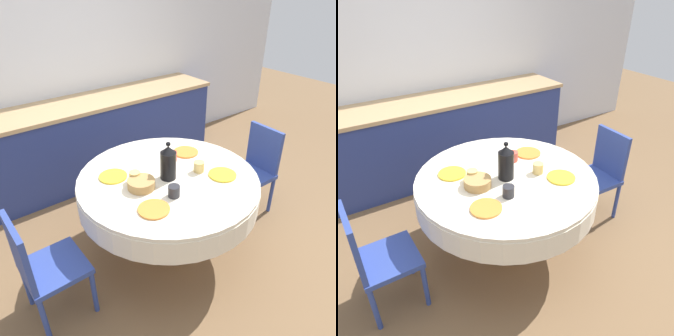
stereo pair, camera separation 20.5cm
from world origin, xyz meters
TOP-DOWN VIEW (x-y plane):
  - ground_plane at (0.00, 0.00)m, footprint 12.00×12.00m
  - wall_back at (0.00, 1.88)m, footprint 7.00×0.05m
  - kitchen_counter at (0.00, 1.54)m, footprint 3.24×0.64m
  - dining_table at (0.00, 0.00)m, footprint 1.43×1.43m
  - chair_left at (1.05, -0.03)m, footprint 0.41×0.41m
  - chair_right at (-1.05, -0.01)m, footprint 0.40×0.40m
  - plate_near_left at (-0.33, -0.27)m, footprint 0.22×0.22m
  - cup_near_left at (-0.12, -0.23)m, footprint 0.09×0.09m
  - plate_near_right at (0.35, -0.25)m, footprint 0.22×0.22m
  - cup_near_right at (0.25, -0.08)m, footprint 0.09×0.09m
  - plate_far_left at (-0.34, 0.26)m, footprint 0.22×0.22m
  - cup_far_left at (-0.24, 0.10)m, footprint 0.09×0.09m
  - plate_far_right at (0.37, 0.22)m, footprint 0.22×0.22m
  - cup_far_right at (0.18, 0.18)m, footprint 0.09×0.09m
  - coffee_carafe at (-0.01, -0.01)m, footprint 0.12×0.12m
  - bread_basket at (-0.25, -0.00)m, footprint 0.21×0.21m

SIDE VIEW (x-z plane):
  - ground_plane at x=0.00m, z-range 0.00..0.00m
  - kitchen_counter at x=0.00m, z-range 0.00..0.93m
  - chair_left at x=1.05m, z-range 0.05..0.92m
  - chair_right at x=-1.05m, z-range 0.05..0.92m
  - dining_table at x=0.00m, z-range 0.26..1.01m
  - plate_near_left at x=-0.33m, z-range 0.75..0.77m
  - plate_near_right at x=0.35m, z-range 0.75..0.77m
  - plate_far_left at x=-0.34m, z-range 0.75..0.77m
  - plate_far_right at x=0.37m, z-range 0.75..0.77m
  - bread_basket at x=-0.25m, z-range 0.75..0.82m
  - cup_near_left at x=-0.12m, z-range 0.75..0.84m
  - cup_near_right at x=0.25m, z-range 0.75..0.84m
  - cup_far_left at x=-0.24m, z-range 0.75..0.84m
  - cup_far_right at x=0.18m, z-range 0.75..0.84m
  - coffee_carafe at x=-0.01m, z-range 0.73..1.04m
  - wall_back at x=0.00m, z-range 0.00..2.60m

